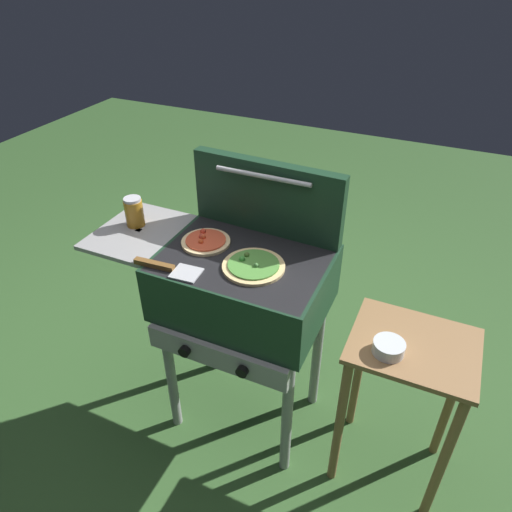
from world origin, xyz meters
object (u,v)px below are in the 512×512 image
object	(u,v)px
pizza_pepperoni	(206,241)
prep_table	(404,383)
grill	(241,287)
spatula	(167,268)
topping_bowl_near	(389,348)
sauce_jar	(134,212)
pizza_veggie	(253,266)

from	to	relation	value
pizza_pepperoni	prep_table	xyz separation A→B (m)	(0.84, -0.03, -0.39)
grill	pizza_pepperoni	distance (m)	0.23
spatula	prep_table	xyz separation A→B (m)	(0.88, 0.19, -0.39)
topping_bowl_near	pizza_pepperoni	bearing A→B (deg)	172.02
pizza_pepperoni	topping_bowl_near	distance (m)	0.79
grill	prep_table	xyz separation A→B (m)	(0.67, 0.00, -0.24)
sauce_jar	topping_bowl_near	bearing A→B (deg)	-5.78
grill	topping_bowl_near	xyz separation A→B (m)	(0.60, -0.08, -0.02)
spatula	prep_table	bearing A→B (deg)	11.92
sauce_jar	prep_table	bearing A→B (deg)	-1.53
pizza_pepperoni	spatula	size ratio (longest dim) A/B	0.73
topping_bowl_near	grill	bearing A→B (deg)	172.82
prep_table	topping_bowl_near	world-z (taller)	topping_bowl_near
sauce_jar	spatula	xyz separation A→B (m)	(0.30, -0.22, -0.05)
pizza_pepperoni	prep_table	size ratio (longest dim) A/B	0.27
sauce_jar	topping_bowl_near	xyz separation A→B (m)	(1.10, -0.11, -0.22)
pizza_pepperoni	spatula	world-z (taller)	pizza_pepperoni
pizza_pepperoni	pizza_veggie	world-z (taller)	same
pizza_pepperoni	spatula	distance (m)	0.22
spatula	pizza_pepperoni	bearing A→B (deg)	79.77
topping_bowl_near	prep_table	bearing A→B (deg)	45.35
pizza_pepperoni	topping_bowl_near	world-z (taller)	pizza_pepperoni
sauce_jar	topping_bowl_near	size ratio (longest dim) A/B	1.14
pizza_veggie	prep_table	size ratio (longest dim) A/B	0.32
topping_bowl_near	pizza_veggie	bearing A→B (deg)	176.26
pizza_pepperoni	topping_bowl_near	size ratio (longest dim) A/B	1.76
pizza_pepperoni	pizza_veggie	bearing A→B (deg)	-16.86
pizza_pepperoni	sauce_jar	distance (m)	0.34
grill	pizza_veggie	distance (m)	0.17
spatula	topping_bowl_near	size ratio (longest dim) A/B	2.40
pizza_veggie	topping_bowl_near	bearing A→B (deg)	-3.74
pizza_veggie	spatula	bearing A→B (deg)	-153.26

